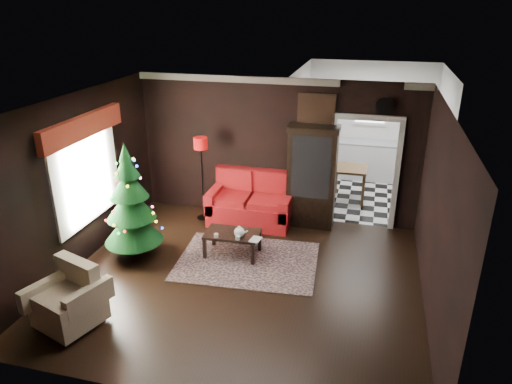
% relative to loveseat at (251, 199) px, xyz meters
% --- Properties ---
extents(floor, '(5.50, 5.50, 0.00)m').
position_rel_loveseat_xyz_m(floor, '(0.40, -2.05, -0.50)').
color(floor, black).
rests_on(floor, ground).
extents(ceiling, '(5.50, 5.50, 0.00)m').
position_rel_loveseat_xyz_m(ceiling, '(0.40, -2.05, 2.30)').
color(ceiling, white).
rests_on(ceiling, ground).
extents(wall_back, '(5.50, 0.00, 5.50)m').
position_rel_loveseat_xyz_m(wall_back, '(0.40, 0.45, 0.90)').
color(wall_back, black).
rests_on(wall_back, ground).
extents(wall_front, '(5.50, 0.00, 5.50)m').
position_rel_loveseat_xyz_m(wall_front, '(0.40, -4.55, 0.90)').
color(wall_front, black).
rests_on(wall_front, ground).
extents(wall_left, '(0.00, 5.50, 5.50)m').
position_rel_loveseat_xyz_m(wall_left, '(-2.35, -2.05, 0.90)').
color(wall_left, black).
rests_on(wall_left, ground).
extents(wall_right, '(0.00, 5.50, 5.50)m').
position_rel_loveseat_xyz_m(wall_right, '(3.15, -2.05, 0.90)').
color(wall_right, black).
rests_on(wall_right, ground).
extents(doorway, '(1.10, 0.10, 2.10)m').
position_rel_loveseat_xyz_m(doorway, '(2.10, 0.45, 0.55)').
color(doorway, white).
rests_on(doorway, ground).
extents(left_window, '(0.05, 1.60, 1.40)m').
position_rel_loveseat_xyz_m(left_window, '(-2.31, -1.85, 0.95)').
color(left_window, white).
rests_on(left_window, wall_left).
extents(valance, '(0.12, 2.10, 0.35)m').
position_rel_loveseat_xyz_m(valance, '(-2.23, -1.85, 1.77)').
color(valance, maroon).
rests_on(valance, wall_left).
extents(kitchen_floor, '(3.00, 3.00, 0.00)m').
position_rel_loveseat_xyz_m(kitchen_floor, '(2.10, 1.95, -0.50)').
color(kitchen_floor, silver).
rests_on(kitchen_floor, ground).
extents(kitchen_window, '(0.70, 0.06, 0.70)m').
position_rel_loveseat_xyz_m(kitchen_window, '(2.10, 3.40, 1.20)').
color(kitchen_window, white).
rests_on(kitchen_window, ground).
extents(rug, '(2.43, 1.84, 0.01)m').
position_rel_loveseat_xyz_m(rug, '(0.33, -1.48, -0.49)').
color(rug, '#462C3E').
rests_on(rug, ground).
extents(loveseat, '(1.70, 0.90, 1.00)m').
position_rel_loveseat_xyz_m(loveseat, '(0.00, 0.00, 0.00)').
color(loveseat, maroon).
rests_on(loveseat, ground).
extents(curio_cabinet, '(0.90, 0.45, 1.90)m').
position_rel_loveseat_xyz_m(curio_cabinet, '(1.15, 0.22, 0.45)').
color(curio_cabinet, black).
rests_on(curio_cabinet, ground).
extents(floor_lamp, '(0.37, 0.37, 1.72)m').
position_rel_loveseat_xyz_m(floor_lamp, '(-0.98, -0.03, 0.33)').
color(floor_lamp, black).
rests_on(floor_lamp, ground).
extents(christmas_tree, '(1.06, 1.06, 1.86)m').
position_rel_loveseat_xyz_m(christmas_tree, '(-1.57, -1.80, 0.55)').
color(christmas_tree, black).
rests_on(christmas_tree, ground).
extents(armchair, '(1.00, 1.00, 0.80)m').
position_rel_loveseat_xyz_m(armchair, '(-1.55, -3.70, -0.04)').
color(armchair, tan).
rests_on(armchair, ground).
extents(coffee_table, '(0.94, 0.59, 0.41)m').
position_rel_loveseat_xyz_m(coffee_table, '(0.03, -1.32, -0.28)').
color(coffee_table, '#301E16').
rests_on(coffee_table, rug).
extents(teapot, '(0.26, 0.26, 0.19)m').
position_rel_loveseat_xyz_m(teapot, '(0.19, -1.45, 0.02)').
color(teapot, white).
rests_on(teapot, coffee_table).
extents(cup_a, '(0.09, 0.09, 0.06)m').
position_rel_loveseat_xyz_m(cup_a, '(-0.19, -1.54, -0.04)').
color(cup_a, silver).
rests_on(cup_a, coffee_table).
extents(cup_b, '(0.10, 0.10, 0.07)m').
position_rel_loveseat_xyz_m(cup_b, '(0.19, -1.54, -0.04)').
color(cup_b, white).
rests_on(cup_b, coffee_table).
extents(book, '(0.16, 0.04, 0.22)m').
position_rel_loveseat_xyz_m(book, '(0.39, -1.47, 0.04)').
color(book, '#9E795D').
rests_on(book, coffee_table).
extents(wall_clock, '(0.32, 0.32, 0.06)m').
position_rel_loveseat_xyz_m(wall_clock, '(2.35, 0.40, 1.88)').
color(wall_clock, white).
rests_on(wall_clock, wall_back).
extents(painting, '(0.62, 0.05, 0.52)m').
position_rel_loveseat_xyz_m(painting, '(1.15, 0.41, 1.75)').
color(painting, '#9F704A').
rests_on(painting, wall_back).
extents(kitchen_counter, '(1.80, 0.60, 0.90)m').
position_rel_loveseat_xyz_m(kitchen_counter, '(2.10, 3.15, -0.05)').
color(kitchen_counter, silver).
rests_on(kitchen_counter, ground).
extents(kitchen_table, '(0.70, 0.70, 0.75)m').
position_rel_loveseat_xyz_m(kitchen_table, '(1.80, 1.65, -0.12)').
color(kitchen_table, brown).
rests_on(kitchen_table, ground).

